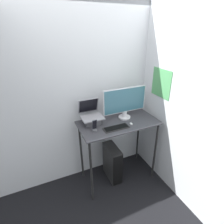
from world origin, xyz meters
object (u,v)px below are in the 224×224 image
Objects in this scene: monitor at (125,103)px; laptop at (92,117)px; keyboard at (116,128)px; computer_tower at (112,162)px; cell_phone at (95,127)px; mouse at (131,124)px.

laptop is at bearing 174.18° from monitor.
keyboard is (-0.25, -0.23, -0.23)m from monitor.
monitor is at bearing -5.82° from laptop.
laptop is 0.56× the size of computer_tower.
computer_tower is (0.26, -0.11, -0.82)m from laptop.
keyboard is at bearing -12.03° from cell_phone.
cell_phone is at bearing -99.41° from laptop.
cell_phone is (-0.04, -0.22, -0.03)m from laptop.
mouse reaches higher than computer_tower.
keyboard is 0.23m from mouse.
computer_tower is (-0.23, -0.06, -0.97)m from monitor.
laptop is at bearing 80.59° from cell_phone.
mouse is (0.47, -0.27, -0.07)m from laptop.
mouse is (0.23, 0.01, 0.00)m from keyboard.
computer_tower is (-0.21, 0.16, -0.74)m from mouse.
laptop is 0.93× the size of keyboard.
mouse is (-0.02, -0.22, -0.22)m from monitor.
cell_phone reaches higher than mouse.
monitor reaches higher than keyboard.
laptop is 0.55m from mouse.
mouse is 0.52m from cell_phone.
mouse is 0.79m from computer_tower.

